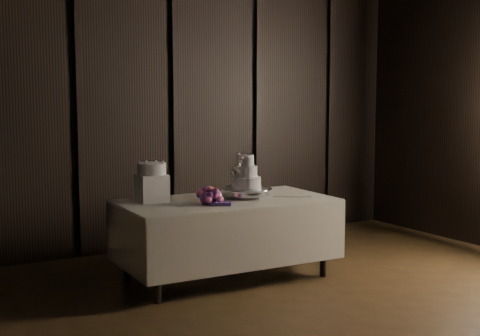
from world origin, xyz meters
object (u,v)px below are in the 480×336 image
cake_stand (247,193)px  wedding_cake (245,175)px  bouquet (209,197)px  box_pedestal (152,188)px  display_table (226,236)px  small_cake (152,169)px

cake_stand → wedding_cake: 0.17m
cake_stand → bouquet: (-0.48, -0.14, 0.02)m
cake_stand → box_pedestal: (-0.87, 0.24, 0.08)m
bouquet → display_table: bearing=26.9°
cake_stand → small_cake: 0.94m
wedding_cake → cake_stand: bearing=36.1°
box_pedestal → small_cake: small_cake is taller
display_table → wedding_cake: (0.21, -0.00, 0.56)m
bouquet → box_pedestal: bearing=135.9°
wedding_cake → small_cake: 0.89m
wedding_cake → small_cake: size_ratio=1.20×
wedding_cake → bouquet: 0.50m
display_table → cake_stand: cake_stand is taller
display_table → wedding_cake: size_ratio=6.29×
small_cake → wedding_cake: bearing=-16.9°
display_table → bouquet: 0.49m
display_table → bouquet: bearing=-151.6°
wedding_cake → box_pedestal: wedding_cake is taller
cake_stand → box_pedestal: bearing=164.3°
box_pedestal → small_cake: 0.18m
display_table → cake_stand: bearing=4.4°
bouquet → small_cake: 0.60m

